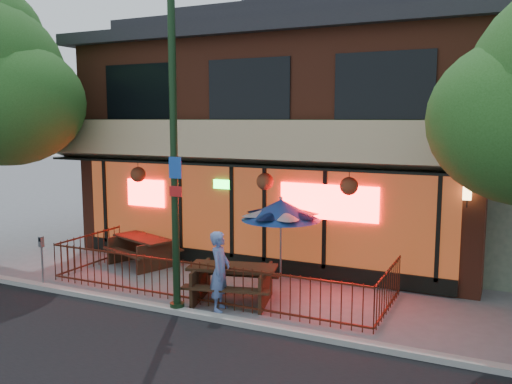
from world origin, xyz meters
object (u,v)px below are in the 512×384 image
picnic_table_left (143,247)px  parking_meter_near (42,253)px  street_light (174,169)px  pedestrian (220,271)px  patio_umbrella (281,210)px  picnic_table_right (233,278)px

picnic_table_left → parking_meter_near: parking_meter_near is taller
picnic_table_left → parking_meter_near: bearing=-109.2°
street_light → pedestrian: 2.45m
picnic_table_left → patio_umbrella: (4.32, -0.03, 1.40)m
street_light → picnic_table_left: (-3.03, 2.80, -2.61)m
picnic_table_left → parking_meter_near: 2.99m
street_light → pedestrian: (0.80, 0.50, -2.26)m
picnic_table_right → pedestrian: 0.68m
picnic_table_left → pedestrian: pedestrian is taller
street_light → patio_umbrella: street_light is taller
street_light → patio_umbrella: 3.29m
picnic_table_right → pedestrian: bearing=-89.6°
picnic_table_right → patio_umbrella: bearing=73.3°
patio_umbrella → pedestrian: (-0.50, -2.27, -1.06)m
picnic_table_right → parking_meter_near: parking_meter_near is taller
patio_umbrella → pedestrian: 2.55m
patio_umbrella → parking_meter_near: 6.07m
picnic_table_right → pedestrian: (0.00, -0.60, 0.33)m
picnic_table_right → pedestrian: size_ratio=1.30×
pedestrian → parking_meter_near: pedestrian is taller
picnic_table_left → parking_meter_near: (-0.98, -2.80, 0.34)m
street_light → picnic_table_left: bearing=137.2°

